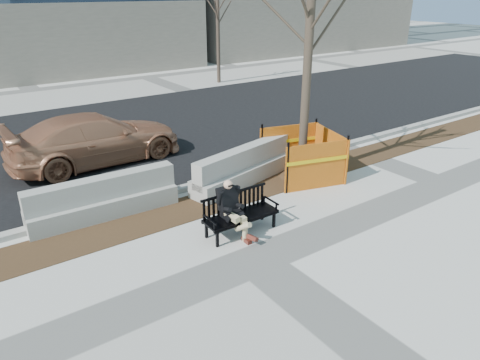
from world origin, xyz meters
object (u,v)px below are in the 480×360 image
object	(u,v)px
seated_man	(231,234)
sedan	(99,162)
jersey_barrier_right	(244,182)
tree_fence	(301,176)
jersey_barrier_left	(106,215)
bench	(241,232)

from	to	relation	value
seated_man	sedan	size ratio (longest dim) A/B	0.24
seated_man	jersey_barrier_right	bearing A→B (deg)	49.49
tree_fence	jersey_barrier_left	xyz separation A→B (m)	(-5.13, 0.85, 0.00)
sedan	jersey_barrier_left	xyz separation A→B (m)	(-1.02, -3.41, 0.00)
tree_fence	bench	bearing A→B (deg)	-153.73
jersey_barrier_right	jersey_barrier_left	bearing A→B (deg)	163.32
tree_fence	jersey_barrier_left	bearing A→B (deg)	170.62
bench	jersey_barrier_right	distance (m)	2.67
bench	sedan	bearing A→B (deg)	101.16
bench	jersey_barrier_left	xyz separation A→B (m)	(-2.06, 2.37, 0.00)
bench	jersey_barrier_right	xyz separation A→B (m)	(1.62, 2.13, 0.00)
jersey_barrier_right	tree_fence	bearing A→B (deg)	-35.55
sedan	jersey_barrier_left	size ratio (longest dim) A/B	1.50
jersey_barrier_right	bench	bearing A→B (deg)	-140.18
jersey_barrier_left	jersey_barrier_right	size ratio (longest dim) A/B	0.98
seated_man	tree_fence	size ratio (longest dim) A/B	0.18
tree_fence	sedan	bearing A→B (deg)	134.00
seated_man	jersey_barrier_left	bearing A→B (deg)	129.34
tree_fence	jersey_barrier_right	size ratio (longest dim) A/B	1.97
sedan	jersey_barrier_right	world-z (taller)	sedan
jersey_barrier_left	jersey_barrier_right	world-z (taller)	jersey_barrier_right
bench	tree_fence	xyz separation A→B (m)	(3.08, 1.52, 0.00)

